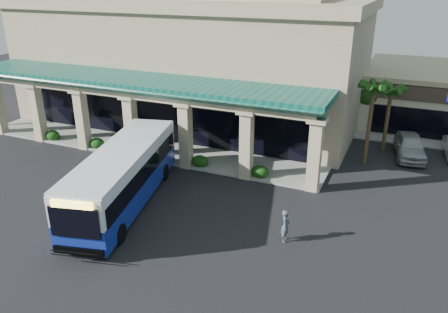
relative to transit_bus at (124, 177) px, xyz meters
The scene contains 9 objects.
ground 4.26m from the transit_bus, 14.87° to the left, with size 110.00×110.00×0.00m, color black.
main_building 17.96m from the transit_bus, 103.98° to the left, with size 30.80×14.80×11.35m, color tan, non-canonical shape.
arcade 8.95m from the transit_bus, 118.49° to the left, with size 30.00×6.20×5.70m, color #0C4B40, non-canonical shape.
palm_0 17.23m from the transit_bus, 44.37° to the left, with size 2.40×2.40×6.60m, color #194011, non-canonical shape.
palm_1 20.06m from the transit_bus, 48.51° to the left, with size 2.40×2.40×5.80m, color #194011, non-canonical shape.
broadleaf_tree 22.97m from the transit_bus, 60.60° to the left, with size 2.60×2.60×4.81m, color #12380C, non-canonical shape.
transit_bus is the anchor object (origin of this frame).
pedestrian 9.85m from the transit_bus, ahead, with size 0.63×0.42×1.74m, color #4A505E.
car_silver 21.02m from the transit_bus, 43.81° to the left, with size 2.01×4.99×1.70m, color #A4A4A7.
Camera 1 is at (10.82, -19.78, 12.58)m, focal length 35.00 mm.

